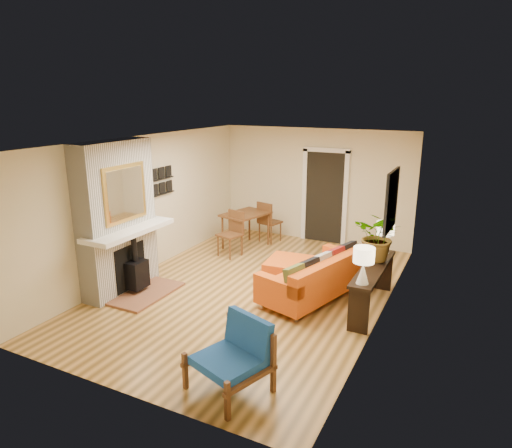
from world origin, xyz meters
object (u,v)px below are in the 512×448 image
at_px(lamp_far, 385,234).
at_px(houseplant, 379,236).
at_px(lamp_near, 364,261).
at_px(ottoman, 290,269).
at_px(dining_table, 248,220).
at_px(console_table, 373,275).
at_px(sofa, 318,278).
at_px(blue_chair, 236,351).

distance_m(lamp_far, houseplant, 0.44).
bearing_deg(lamp_near, ottoman, 143.13).
height_order(dining_table, console_table, dining_table).
bearing_deg(lamp_near, sofa, 139.74).
height_order(sofa, ottoman, sofa).
xyz_separation_m(blue_chair, houseplant, (0.94, 3.03, 0.68)).
xyz_separation_m(sofa, lamp_far, (0.91, 0.71, 0.70)).
bearing_deg(console_table, houseplant, 91.86).
relative_size(blue_chair, lamp_far, 1.89).
bearing_deg(lamp_near, console_table, 90.00).
bearing_deg(dining_table, lamp_near, -39.04).
height_order(blue_chair, lamp_near, lamp_near).
xyz_separation_m(sofa, lamp_near, (0.91, -0.77, 0.70)).
relative_size(lamp_far, houseplant, 0.66).
relative_size(lamp_near, lamp_far, 1.00).
bearing_deg(lamp_near, lamp_far, 90.00).
height_order(blue_chair, houseplant, houseplant).
height_order(ottoman, console_table, console_table).
height_order(ottoman, lamp_near, lamp_near).
bearing_deg(console_table, lamp_far, 90.00).
relative_size(blue_chair, houseplant, 1.24).
distance_m(blue_chair, lamp_near, 2.29).
relative_size(ottoman, blue_chair, 0.88).
xyz_separation_m(ottoman, console_table, (1.58, -0.45, 0.33)).
height_order(sofa, blue_chair, blue_chair).
height_order(sofa, dining_table, dining_table).
bearing_deg(dining_table, houseplant, -25.77).
bearing_deg(sofa, console_table, -1.90).
height_order(console_table, lamp_near, lamp_near).
bearing_deg(blue_chair, lamp_near, 64.34).
bearing_deg(sofa, dining_table, 141.47).
xyz_separation_m(sofa, blue_chair, (-0.05, -2.76, 0.10)).
distance_m(sofa, blue_chair, 2.76).
relative_size(sofa, console_table, 1.21).
relative_size(dining_table, lamp_near, 3.38).
height_order(console_table, lamp_far, lamp_far).
distance_m(sofa, lamp_far, 1.35).
bearing_deg(blue_chair, console_table, 70.70).
bearing_deg(lamp_far, sofa, -141.95).
bearing_deg(dining_table, console_table, -30.03).
xyz_separation_m(dining_table, console_table, (3.17, -1.83, -0.05)).
bearing_deg(blue_chair, ottoman, 101.19).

